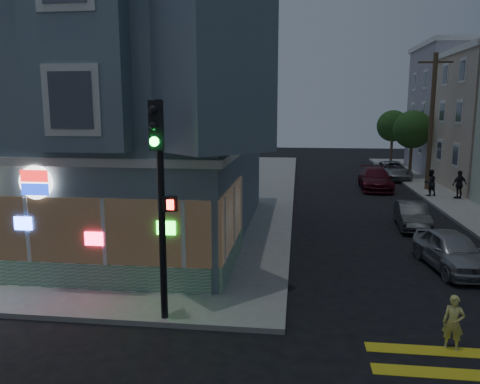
% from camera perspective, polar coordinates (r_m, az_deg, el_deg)
% --- Properties ---
extents(ground, '(120.00, 120.00, 0.00)m').
position_cam_1_polar(ground, '(10.90, -11.94, -20.56)').
color(ground, black).
rests_on(ground, ground).
extents(sidewalk_nw, '(33.00, 42.00, 0.15)m').
position_cam_1_polar(sidewalk_nw, '(36.37, -20.36, 0.81)').
color(sidewalk_nw, gray).
rests_on(sidewalk_nw, ground).
extents(corner_building, '(14.60, 14.60, 11.40)m').
position_cam_1_polar(corner_building, '(21.87, -18.16, 10.35)').
color(corner_building, slate).
rests_on(corner_building, sidewalk_nw).
extents(utility_pole, '(2.20, 0.30, 9.00)m').
position_cam_1_polar(utility_pole, '(33.99, 22.30, 8.10)').
color(utility_pole, '#4C3826').
rests_on(utility_pole, sidewalk_ne).
extents(street_tree_near, '(3.00, 3.00, 5.30)m').
position_cam_1_polar(street_tree_near, '(39.89, 20.27, 7.16)').
color(street_tree_near, '#4C3826').
rests_on(street_tree_near, sidewalk_ne).
extents(street_tree_far, '(3.00, 3.00, 5.30)m').
position_cam_1_polar(street_tree_far, '(47.71, 18.12, 7.66)').
color(street_tree_far, '#4C3826').
rests_on(street_tree_far, sidewalk_ne).
extents(running_child, '(0.56, 0.47, 1.30)m').
position_cam_1_polar(running_child, '(12.25, 24.57, -14.30)').
color(running_child, '#CBC767').
rests_on(running_child, ground).
extents(pedestrian_a, '(0.98, 0.89, 1.66)m').
position_cam_1_polar(pedestrian_a, '(31.66, 22.17, 1.06)').
color(pedestrian_a, black).
rests_on(pedestrian_a, sidewalk_ne).
extents(pedestrian_b, '(1.09, 0.80, 1.72)m').
position_cam_1_polar(pedestrian_b, '(31.37, 25.18, 0.83)').
color(pedestrian_b, black).
rests_on(pedestrian_b, sidewalk_ne).
extents(parked_car_a, '(2.07, 4.11, 1.34)m').
position_cam_1_polar(parked_car_a, '(17.96, 24.38, -6.52)').
color(parked_car_a, '#9EA1A5').
rests_on(parked_car_a, ground).
extents(parked_car_b, '(1.54, 3.75, 1.21)m').
position_cam_1_polar(parked_car_b, '(23.40, 20.23, -2.70)').
color(parked_car_b, '#383B3E').
rests_on(parked_car_b, ground).
extents(parked_car_c, '(2.27, 5.17, 1.48)m').
position_cam_1_polar(parked_car_c, '(33.86, 16.18, 1.54)').
color(parked_car_c, '#55131F').
rests_on(parked_car_c, ground).
extents(parked_car_d, '(2.45, 5.15, 1.42)m').
position_cam_1_polar(parked_car_d, '(39.30, 18.04, 2.53)').
color(parked_car_d, '#91969B').
rests_on(parked_car_d, ground).
extents(traffic_signal, '(0.71, 0.63, 5.60)m').
position_cam_1_polar(traffic_signal, '(11.60, -9.77, 2.09)').
color(traffic_signal, black).
rests_on(traffic_signal, sidewalk_nw).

